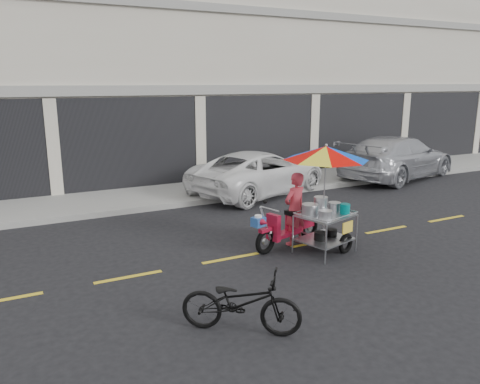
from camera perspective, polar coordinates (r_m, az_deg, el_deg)
name	(u,v)px	position (r m, az deg, el deg)	size (l,w,h in m)	color
ground	(315,243)	(10.17, 9.16, -6.14)	(90.00, 90.00, 0.00)	black
sidewalk	(213,188)	(14.77, -3.33, 0.46)	(45.00, 3.00, 0.15)	gray
shophouse_block	(225,60)	(20.21, -1.84, 15.81)	(36.00, 8.11, 10.40)	beige
centerline	(315,243)	(10.16, 9.16, -6.12)	(42.00, 0.10, 0.01)	gold
white_pickup	(259,172)	(14.30, 2.38, 2.42)	(2.17, 4.70, 1.31)	white
silver_pickup	(397,157)	(17.44, 18.62, 4.04)	(2.11, 5.19, 1.51)	#B8BAC1
near_bicycle	(241,302)	(6.52, 0.11, -13.31)	(0.58, 1.66, 0.87)	black
food_vendor_rig	(314,183)	(9.45, 8.98, 1.06)	(2.50, 2.07, 2.19)	black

